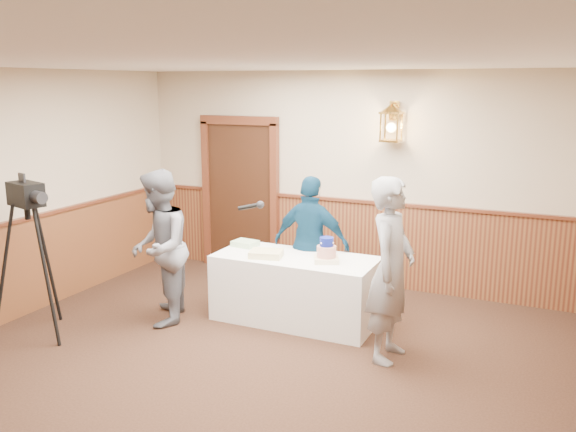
% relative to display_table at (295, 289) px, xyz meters
% --- Properties ---
extents(ground, '(7.00, 7.00, 0.00)m').
position_rel_display_table_xyz_m(ground, '(0.05, -1.90, -0.38)').
color(ground, black).
rests_on(ground, ground).
extents(room_shell, '(6.02, 7.02, 2.81)m').
position_rel_display_table_xyz_m(room_shell, '(-0.00, -1.45, 1.15)').
color(room_shell, '#BAA98C').
rests_on(room_shell, ground).
extents(display_table, '(1.80, 0.80, 0.75)m').
position_rel_display_table_xyz_m(display_table, '(0.00, 0.00, 0.00)').
color(display_table, white).
rests_on(display_table, ground).
extents(tiered_cake, '(0.34, 0.34, 0.27)m').
position_rel_display_table_xyz_m(tiered_cake, '(0.38, -0.04, 0.48)').
color(tiered_cake, beige).
rests_on(tiered_cake, display_table).
extents(sheet_cake_yellow, '(0.41, 0.35, 0.07)m').
position_rel_display_table_xyz_m(sheet_cake_yellow, '(-0.29, -0.15, 0.41)').
color(sheet_cake_yellow, '#EFE88E').
rests_on(sheet_cake_yellow, display_table).
extents(sheet_cake_green, '(0.30, 0.25, 0.06)m').
position_rel_display_table_xyz_m(sheet_cake_green, '(-0.72, 0.15, 0.41)').
color(sheet_cake_green, '#A8D999').
rests_on(sheet_cake_green, display_table).
extents(interviewer, '(1.59, 1.04, 1.72)m').
position_rel_display_table_xyz_m(interviewer, '(-1.35, -0.67, 0.49)').
color(interviewer, slate).
rests_on(interviewer, ground).
extents(baker, '(0.45, 0.67, 1.79)m').
position_rel_display_table_xyz_m(baker, '(1.22, -0.50, 0.52)').
color(baker, gray).
rests_on(baker, ground).
extents(assistant_p, '(0.94, 0.41, 1.60)m').
position_rel_display_table_xyz_m(assistant_p, '(0.02, 0.41, 0.42)').
color(assistant_p, '#0E324F').
rests_on(assistant_p, ground).
extents(tv_camera_rig, '(0.65, 0.60, 1.65)m').
position_rel_display_table_xyz_m(tv_camera_rig, '(-2.33, -1.53, 0.37)').
color(tv_camera_rig, black).
rests_on(tv_camera_rig, ground).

